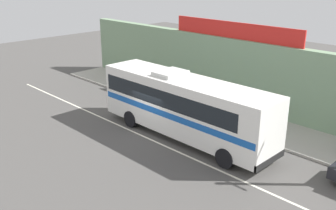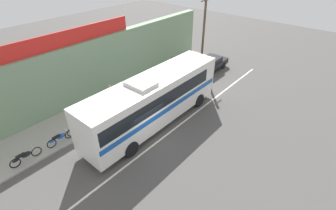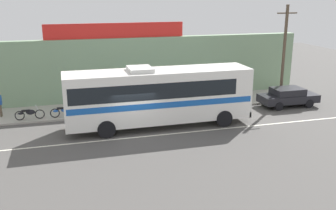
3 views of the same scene
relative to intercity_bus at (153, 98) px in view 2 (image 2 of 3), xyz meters
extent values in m
plane|color=#4F4C49|center=(-1.71, -0.80, -2.07)|extent=(70.00, 70.00, 0.00)
cube|color=#A8A399|center=(-1.71, 4.40, -2.00)|extent=(30.00, 3.60, 0.14)
cube|color=gray|center=(-1.71, 6.55, 0.33)|extent=(30.00, 0.70, 4.80)
cube|color=red|center=(-1.51, 6.55, 3.28)|extent=(10.29, 0.12, 1.10)
cube|color=silver|center=(-1.71, -1.60, -2.06)|extent=(30.00, 0.14, 0.01)
cube|color=white|center=(0.08, 0.00, -0.07)|extent=(11.36, 2.52, 3.10)
cube|color=black|center=(-0.37, 0.00, 0.48)|extent=(10.00, 2.54, 0.96)
cube|color=#1956B2|center=(0.08, 0.00, -0.37)|extent=(11.14, 2.54, 0.36)
cube|color=black|center=(5.73, 0.00, 0.38)|extent=(0.04, 2.27, 1.40)
cube|color=black|center=(5.72, 0.00, -1.44)|extent=(0.12, 2.52, 0.36)
cube|color=silver|center=(-1.06, 0.00, 1.60)|extent=(1.40, 1.77, 0.24)
cylinder|color=black|center=(3.94, 1.17, -1.55)|extent=(1.04, 0.32, 1.04)
cylinder|color=black|center=(3.94, -1.17, -1.55)|extent=(1.04, 0.32, 1.04)
cylinder|color=black|center=(-3.33, 1.17, -1.55)|extent=(1.04, 0.32, 1.04)
cylinder|color=black|center=(-3.33, -1.17, -1.55)|extent=(1.04, 0.32, 1.04)
cube|color=black|center=(10.29, 1.69, -1.46)|extent=(4.27, 1.74, 0.56)
cube|color=black|center=(10.19, 1.69, -0.94)|extent=(2.22, 1.57, 0.48)
cube|color=black|center=(11.01, 1.69, -0.97)|extent=(0.21, 1.47, 0.34)
cylinder|color=black|center=(11.52, 2.51, -1.76)|extent=(0.62, 0.20, 0.62)
cylinder|color=black|center=(11.52, 0.87, -1.76)|extent=(0.62, 0.20, 0.62)
cylinder|color=black|center=(9.05, 2.51, -1.76)|extent=(0.62, 0.20, 0.62)
cylinder|color=black|center=(9.05, 0.87, -1.76)|extent=(0.62, 0.20, 0.62)
cylinder|color=brown|center=(10.36, 2.88, 1.62)|extent=(0.22, 0.22, 7.08)
cylinder|color=brown|center=(10.36, 2.88, 4.56)|extent=(1.60, 0.10, 0.10)
torus|color=black|center=(-3.54, 3.06, -1.62)|extent=(0.62, 0.06, 0.62)
torus|color=black|center=(-4.76, 3.06, -1.62)|extent=(0.62, 0.06, 0.62)
cylinder|color=silver|center=(-3.62, 3.06, -1.32)|extent=(0.34, 0.04, 0.65)
cylinder|color=silver|center=(-3.72, 3.06, -1.00)|extent=(0.03, 0.56, 0.03)
ellipsoid|color=black|center=(-4.09, 3.06, -1.44)|extent=(0.56, 0.22, 0.34)
cube|color=black|center=(-4.37, 3.06, -1.32)|extent=(0.52, 0.20, 0.10)
ellipsoid|color=black|center=(-4.70, 3.06, -1.48)|extent=(0.36, 0.14, 0.16)
torus|color=black|center=(-7.13, 3.05, -1.62)|extent=(0.62, 0.06, 0.62)
torus|color=black|center=(-8.36, 3.05, -1.62)|extent=(0.62, 0.06, 0.62)
cylinder|color=silver|center=(-7.21, 3.05, -1.32)|extent=(0.34, 0.04, 0.65)
cylinder|color=silver|center=(-7.31, 3.05, -1.00)|extent=(0.03, 0.56, 0.03)
ellipsoid|color=black|center=(-7.69, 3.05, -1.44)|extent=(0.56, 0.22, 0.34)
cube|color=black|center=(-7.97, 3.05, -1.32)|extent=(0.52, 0.20, 0.10)
ellipsoid|color=black|center=(-8.30, 3.05, -1.48)|extent=(0.36, 0.14, 0.16)
torus|color=black|center=(-4.97, 3.01, -1.62)|extent=(0.62, 0.06, 0.62)
torus|color=black|center=(-6.19, 3.01, -1.62)|extent=(0.62, 0.06, 0.62)
cylinder|color=silver|center=(-5.05, 3.01, -1.32)|extent=(0.34, 0.04, 0.65)
cylinder|color=silver|center=(-5.15, 3.01, -1.00)|extent=(0.03, 0.56, 0.03)
ellipsoid|color=#1E51B2|center=(-5.52, 3.01, -1.44)|extent=(0.56, 0.22, 0.34)
cube|color=black|center=(-5.80, 3.01, -1.32)|extent=(0.52, 0.20, 0.10)
ellipsoid|color=#1E51B2|center=(-6.13, 3.01, -1.48)|extent=(0.36, 0.14, 0.16)
cylinder|color=black|center=(-0.46, 4.35, -1.53)|extent=(0.13, 0.13, 0.80)
cylinder|color=black|center=(-0.46, 4.17, -1.53)|extent=(0.13, 0.13, 0.80)
cylinder|color=gold|center=(-0.46, 4.26, -0.83)|extent=(0.30, 0.30, 0.60)
sphere|color=tan|center=(-0.46, 4.26, -0.40)|extent=(0.22, 0.22, 0.22)
cylinder|color=gold|center=(-0.46, 4.46, -0.80)|extent=(0.08, 0.08, 0.55)
cylinder|color=gold|center=(-0.46, 4.06, -0.80)|extent=(0.08, 0.08, 0.55)
cylinder|color=black|center=(7.36, 4.32, -1.51)|extent=(0.13, 0.13, 0.84)
cylinder|color=black|center=(7.36, 4.14, -1.51)|extent=(0.13, 0.13, 0.84)
cylinder|color=#23519E|center=(7.36, 4.23, -0.78)|extent=(0.30, 0.30, 0.63)
sphere|color=#A37556|center=(7.36, 4.23, -0.32)|extent=(0.23, 0.23, 0.23)
cylinder|color=#23519E|center=(7.36, 4.43, -0.74)|extent=(0.08, 0.08, 0.58)
cylinder|color=#23519E|center=(7.36, 4.03, -0.74)|extent=(0.08, 0.08, 0.58)
camera|label=1|loc=(13.94, -15.01, 7.30)|focal=40.94mm
camera|label=2|loc=(-10.23, -9.99, 8.86)|focal=26.20mm
camera|label=3|loc=(-5.50, -22.10, 5.96)|focal=41.14mm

